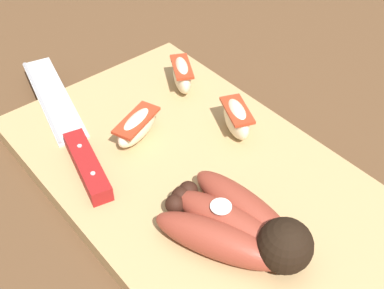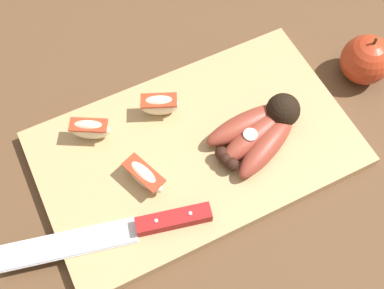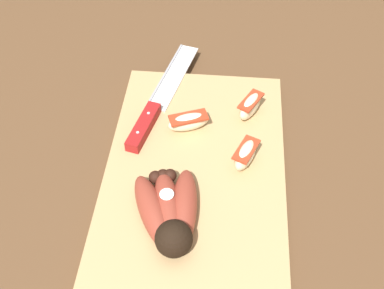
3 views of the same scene
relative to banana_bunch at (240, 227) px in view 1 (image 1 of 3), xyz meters
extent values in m
plane|color=brown|center=(-0.09, 0.05, -0.04)|extent=(6.00, 6.00, 0.00)
cube|color=tan|center=(-0.09, 0.03, -0.03)|extent=(0.45, 0.27, 0.02)
sphere|color=black|center=(0.04, 0.01, 0.01)|extent=(0.05, 0.05, 0.05)
ellipsoid|color=brown|center=(-0.01, 0.02, 0.00)|extent=(0.13, 0.04, 0.03)
sphere|color=black|center=(-0.07, -0.01, 0.00)|extent=(0.02, 0.02, 0.02)
ellipsoid|color=brown|center=(-0.01, 0.00, 0.00)|extent=(0.13, 0.07, 0.03)
sphere|color=black|center=(-0.06, -0.02, 0.00)|extent=(0.02, 0.02, 0.02)
ellipsoid|color=brown|center=(0.00, -0.02, 0.00)|extent=(0.13, 0.09, 0.03)
sphere|color=black|center=(-0.06, -0.03, 0.00)|extent=(0.02, 0.02, 0.02)
cylinder|color=white|center=(-0.02, -0.01, 0.01)|extent=(0.02, 0.02, 0.00)
cube|color=silver|center=(-0.30, -0.03, -0.02)|extent=(0.18, 0.08, 0.00)
cube|color=#99999E|center=(-0.31, -0.04, -0.01)|extent=(0.17, 0.04, 0.00)
cube|color=maroon|center=(-0.17, -0.06, -0.01)|extent=(0.10, 0.04, 0.02)
cylinder|color=#B2B2B7|center=(-0.14, -0.07, 0.00)|extent=(0.01, 0.01, 0.00)
cylinder|color=#B2B2B7|center=(-0.19, -0.06, 0.00)|extent=(0.01, 0.01, 0.00)
ellipsoid|color=#F4E5C1|center=(-0.22, 0.11, 0.00)|extent=(0.06, 0.05, 0.04)
cube|color=#B2381E|center=(-0.22, 0.11, 0.01)|extent=(0.06, 0.04, 0.00)
ellipsoid|color=#F4E5C1|center=(-0.18, 0.01, 0.00)|extent=(0.05, 0.07, 0.03)
cube|color=#B2381E|center=(-0.18, 0.01, 0.01)|extent=(0.04, 0.07, 0.00)
ellipsoid|color=#F4E5C1|center=(-0.11, 0.10, 0.00)|extent=(0.06, 0.04, 0.04)
cube|color=#B2381E|center=(-0.11, 0.10, 0.01)|extent=(0.06, 0.04, 0.00)
camera|label=1|loc=(0.18, -0.21, 0.36)|focal=46.21mm
camera|label=2|loc=(-0.24, -0.27, 0.60)|focal=45.88mm
camera|label=3|loc=(0.35, 0.06, 0.54)|focal=44.20mm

